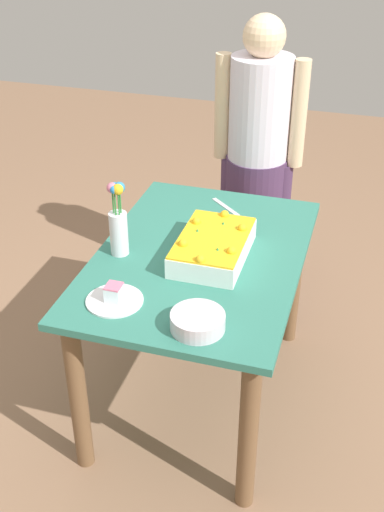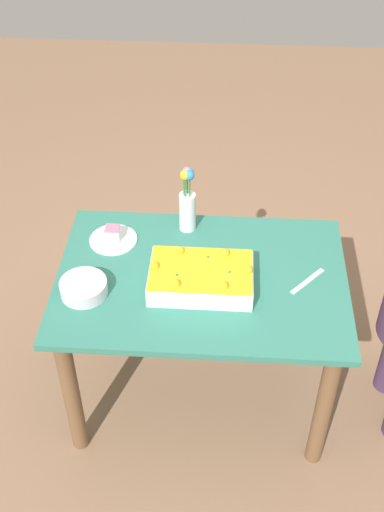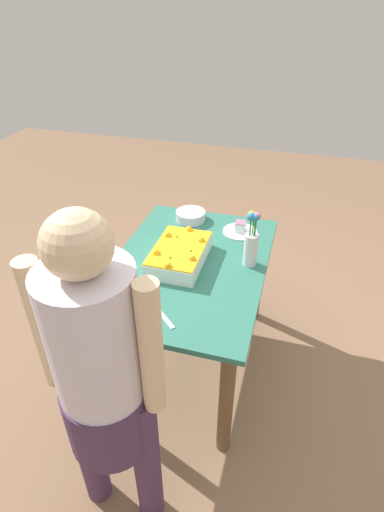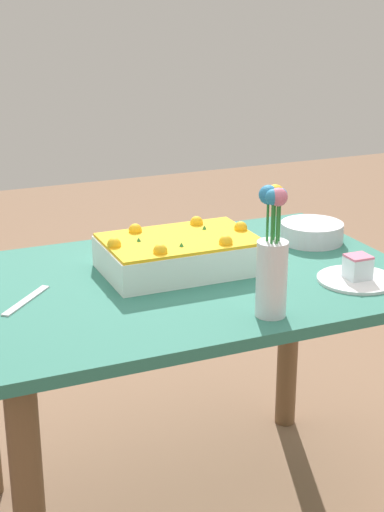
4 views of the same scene
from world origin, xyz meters
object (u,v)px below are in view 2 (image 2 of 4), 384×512
at_px(fruit_bowl, 84,288).
at_px(sheet_cake, 201,277).
at_px(serving_plate_with_slice, 113,237).
at_px(flower_vase, 187,202).
at_px(cake_knife, 308,282).

bearing_deg(fruit_bowl, sheet_cake, -171.21).
height_order(serving_plate_with_slice, fruit_bowl, serving_plate_with_slice).
xyz_separation_m(sheet_cake, flower_vase, (0.08, -0.36, 0.09)).
height_order(serving_plate_with_slice, cake_knife, serving_plate_with_slice).
bearing_deg(flower_vase, fruit_bowl, 49.02).
bearing_deg(fruit_bowl, cake_knife, -172.24).
height_order(sheet_cake, fruit_bowl, sheet_cake).
relative_size(cake_knife, flower_vase, 0.64).
bearing_deg(sheet_cake, flower_vase, -77.71).
height_order(sheet_cake, cake_knife, sheet_cake).
relative_size(sheet_cake, flower_vase, 1.31).
bearing_deg(fruit_bowl, flower_vase, -130.98).
distance_m(serving_plate_with_slice, cake_knife, 0.84).
relative_size(sheet_cake, cake_knife, 2.07).
bearing_deg(flower_vase, sheet_cake, 102.29).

